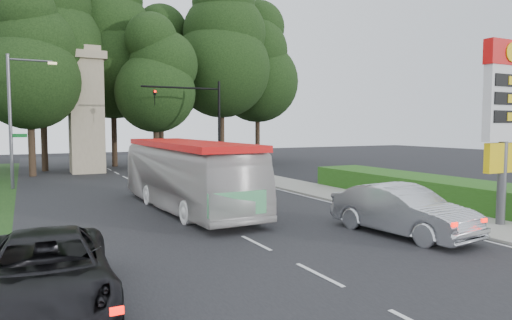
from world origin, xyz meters
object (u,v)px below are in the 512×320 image
gas_station_pylon (505,107)px  transit_bus (187,176)px  suv_charcoal (46,273)px  monument (86,109)px  sedan_silver (402,210)px  streetlight_signs (14,115)px  traffic_signal_mast (203,114)px

gas_station_pylon → transit_bus: gas_station_pylon is taller
gas_station_pylon → suv_charcoal: gas_station_pylon is taller
gas_station_pylon → suv_charcoal: 15.85m
monument → sedan_silver: 28.45m
streetlight_signs → gas_station_pylon: bearing=-51.0°
gas_station_pylon → streetlight_signs: streetlight_signs is taller
transit_bus → sedan_silver: bearing=-59.7°
traffic_signal_mast → suv_charcoal: bearing=-117.6°
gas_station_pylon → monument: monument is taller
gas_station_pylon → traffic_signal_mast: traffic_signal_mast is taller
gas_station_pylon → monument: (-11.20, 28.01, 0.66)m
gas_station_pylon → sedan_silver: gas_station_pylon is taller
sedan_silver → gas_station_pylon: bearing=-17.3°
gas_station_pylon → monument: bearing=111.8°
traffic_signal_mast → sedan_silver: (-0.65, -21.24, -3.81)m
streetlight_signs → suv_charcoal: 21.07m
gas_station_pylon → traffic_signal_mast: (-3.52, 22.00, 0.22)m
transit_bus → suv_charcoal: size_ratio=1.98×
streetlight_signs → monument: (4.99, 7.99, 0.67)m
streetlight_signs → suv_charcoal: bearing=-87.8°
monument → transit_bus: size_ratio=0.91×
suv_charcoal → monument: bearing=85.1°
monument → suv_charcoal: 29.35m
suv_charcoal → sedan_silver: bearing=11.0°
streetlight_signs → sedan_silver: 22.97m
streetlight_signs → monument: bearing=58.0°
sedan_silver → suv_charcoal: size_ratio=0.94×
transit_bus → suv_charcoal: 11.25m
streetlight_signs → transit_bus: size_ratio=0.72×
streetlight_signs → traffic_signal_mast: bearing=8.9°
transit_bus → monument: bearing=93.3°
streetlight_signs → monument: size_ratio=0.80×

